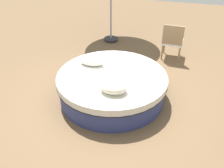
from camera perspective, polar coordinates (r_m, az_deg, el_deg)
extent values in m
plane|color=brown|center=(5.12, 0.00, -3.08)|extent=(16.00, 16.00, 0.00)
cylinder|color=navy|center=(5.00, 0.00, -1.20)|extent=(2.16, 2.16, 0.41)
cylinder|color=black|center=(4.89, 0.00, 0.76)|extent=(2.24, 2.24, 0.02)
cylinder|color=silver|center=(4.85, 0.00, 1.47)|extent=(2.23, 2.23, 0.14)
ellipsoid|color=white|center=(5.14, -4.87, 5.55)|extent=(0.54, 0.29, 0.20)
ellipsoid|color=beige|center=(4.27, 0.30, -0.64)|extent=(0.50, 0.39, 0.21)
cylinder|color=#997A56|center=(7.00, 12.35, 8.84)|extent=(0.04, 0.04, 0.42)
cylinder|color=#997A56|center=(6.97, 15.94, 8.22)|extent=(0.04, 0.04, 0.42)
cylinder|color=#997A56|center=(6.62, 11.82, 7.41)|extent=(0.04, 0.04, 0.42)
cylinder|color=#997A56|center=(6.59, 15.61, 6.75)|extent=(0.04, 0.04, 0.42)
cube|color=white|center=(6.69, 14.22, 9.67)|extent=(0.55, 0.53, 0.06)
cube|color=#997A56|center=(6.38, 14.33, 11.21)|extent=(0.52, 0.09, 0.50)
cylinder|color=#262628|center=(7.69, -0.26, 10.58)|extent=(0.44, 0.44, 0.08)
cylinder|color=#99999E|center=(7.33, -0.28, 18.53)|extent=(0.05, 0.05, 2.29)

